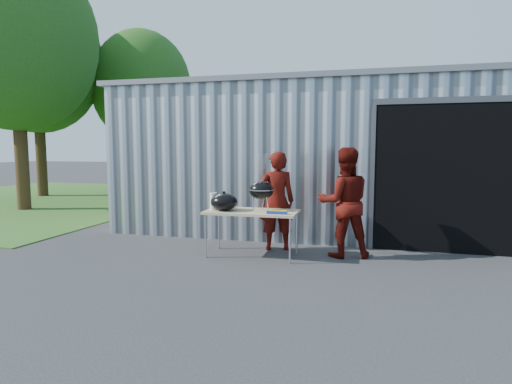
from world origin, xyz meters
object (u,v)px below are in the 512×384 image
(folding_table, at_px, (252,213))
(person_bystander, at_px, (344,203))
(person_cook, at_px, (277,201))
(kettle_grill, at_px, (261,185))

(folding_table, height_order, person_bystander, person_bystander)
(person_cook, relative_size, person_bystander, 0.96)
(folding_table, distance_m, person_cook, 0.62)
(folding_table, bearing_deg, kettle_grill, 30.26)
(kettle_grill, bearing_deg, folding_table, -149.74)
(kettle_grill, bearing_deg, person_bystander, 11.23)
(folding_table, xyz_separation_m, kettle_grill, (0.14, 0.08, 0.47))
(kettle_grill, height_order, person_cook, person_cook)
(folding_table, xyz_separation_m, person_bystander, (1.46, 0.34, 0.18))
(kettle_grill, distance_m, person_bystander, 1.38)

